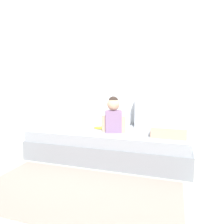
{
  "coord_description": "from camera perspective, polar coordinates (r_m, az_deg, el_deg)",
  "views": [
    {
      "loc": [
        0.86,
        -2.62,
        1.03
      ],
      "look_at": [
        0.05,
        0.0,
        0.64
      ],
      "focal_mm": 33.12,
      "sensor_mm": 36.0,
      "label": 1
    }
  ],
  "objects": [
    {
      "name": "ground_plane",
      "position": [
        2.95,
        -0.9,
        -12.4
      ],
      "size": [
        12.0,
        12.0,
        0.0
      ],
      "primitive_type": "plane",
      "color": "#B2ADA3"
    },
    {
      "name": "throw_pillow_left",
      "position": [
        3.31,
        -8.88,
        1.69
      ],
      "size": [
        0.52,
        0.16,
        0.55
      ],
      "primitive_type": "cube",
      "color": "silver",
      "rests_on": "couch"
    },
    {
      "name": "folded_blanket",
      "position": [
        2.58,
        15.35,
        -5.19
      ],
      "size": [
        0.4,
        0.28,
        0.12
      ],
      "primitive_type": "cube",
      "color": "tan",
      "rests_on": "couch"
    },
    {
      "name": "floor_rug",
      "position": [
        2.12,
        -9.77,
        -20.99
      ],
      "size": [
        1.93,
        1.0,
        0.01
      ],
      "primitive_type": "cube",
      "color": "tan",
      "rests_on": "ground"
    },
    {
      "name": "banana",
      "position": [
        2.88,
        -3.35,
        -4.38
      ],
      "size": [
        0.17,
        0.06,
        0.04
      ],
      "primitive_type": "ellipsoid",
      "rotation": [
        0.0,
        0.0,
        0.09
      ],
      "color": "yellow",
      "rests_on": "couch"
    },
    {
      "name": "couch",
      "position": [
        2.89,
        -0.91,
        -8.81
      ],
      "size": [
        2.15,
        0.86,
        0.39
      ],
      "color": "gray",
      "rests_on": "ground"
    },
    {
      "name": "toddler",
      "position": [
        2.68,
        0.38,
        -0.58
      ],
      "size": [
        0.32,
        0.2,
        0.47
      ],
      "color": "gray",
      "rests_on": "couch"
    },
    {
      "name": "throw_pillow_right",
      "position": [
        2.99,
        11.9,
        0.45
      ],
      "size": [
        0.57,
        0.16,
        0.5
      ],
      "primitive_type": "cube",
      "color": "#B2BCC6",
      "rests_on": "couch"
    },
    {
      "name": "back_wall",
      "position": [
        3.31,
        2.15,
        12.44
      ],
      "size": [
        5.35,
        0.1,
        2.57
      ],
      "primitive_type": "cube",
      "color": "silver",
      "rests_on": "ground"
    }
  ]
}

